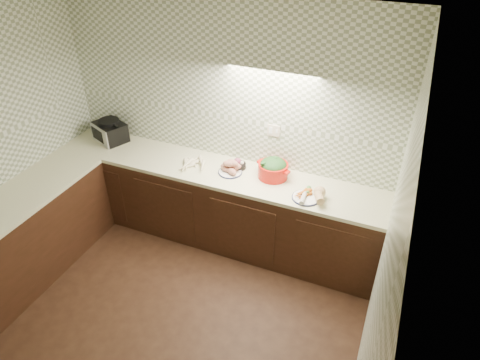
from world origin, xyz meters
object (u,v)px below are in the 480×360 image
at_px(onion_bowl, 239,164).
at_px(veg_plate, 312,194).
at_px(parsnip_pile, 191,163).
at_px(dutch_oven, 273,168).
at_px(toaster_oven, 110,131).
at_px(sweet_potato_plate, 231,168).

xyz_separation_m(onion_bowl, veg_plate, (0.85, -0.22, 0.00)).
xyz_separation_m(parsnip_pile, veg_plate, (1.34, -0.09, 0.02)).
relative_size(parsnip_pile, onion_bowl, 2.32).
height_order(dutch_oven, veg_plate, dutch_oven).
bearing_deg(onion_bowl, toaster_oven, -179.36).
relative_size(sweet_potato_plate, onion_bowl, 1.72).
xyz_separation_m(toaster_oven, veg_plate, (2.45, -0.21, -0.08)).
relative_size(sweet_potato_plate, veg_plate, 0.76).
distance_m(sweet_potato_plate, dutch_oven, 0.44).
height_order(onion_bowl, veg_plate, veg_plate).
bearing_deg(veg_plate, sweet_potato_plate, 172.91).
height_order(toaster_oven, sweet_potato_plate, toaster_oven).
distance_m(parsnip_pile, veg_plate, 1.34).
bearing_deg(sweet_potato_plate, parsnip_pile, -176.81).
distance_m(onion_bowl, dutch_oven, 0.39).
bearing_deg(onion_bowl, dutch_oven, -3.30).
bearing_deg(parsnip_pile, onion_bowl, 15.81).
bearing_deg(parsnip_pile, veg_plate, -3.65).
bearing_deg(veg_plate, dutch_oven, 156.41).
bearing_deg(dutch_oven, onion_bowl, -166.05).
distance_m(toaster_oven, dutch_oven, 1.99).
xyz_separation_m(parsnip_pile, dutch_oven, (0.88, 0.12, 0.08)).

